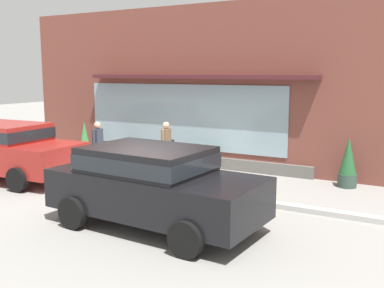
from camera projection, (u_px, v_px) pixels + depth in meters
The scene contains 12 objects.
ground_plane at pixel (143, 185), 12.33m from camera, with size 60.00×60.00×0.00m, color gray.
curb_strip at pixel (139, 184), 12.15m from camera, with size 14.00×0.24×0.12m, color #B2B2AD.
storefront at pixel (199, 88), 14.68m from camera, with size 14.00×0.81×5.19m.
fire_hydrant at pixel (137, 158), 13.72m from camera, with size 0.41×0.37×0.91m.
pedestrian_with_handbag at pixel (167, 143), 13.83m from camera, with size 0.23×0.67×1.56m.
pedestrian_passerby at pixel (98, 144), 13.62m from camera, with size 0.21×0.47×1.59m.
parked_car_black at pixel (153, 182), 8.88m from camera, with size 4.38×2.26×1.60m.
parked_car_red at pixel (6, 147), 12.94m from camera, with size 4.48×2.24×1.61m.
potted_plant_near_hydrant at pixel (126, 150), 15.44m from camera, with size 0.44×0.44×0.77m.
potted_plant_window_left at pixel (85, 140), 16.31m from camera, with size 0.42×0.42×1.30m.
potted_plant_trailing_edge at pixel (201, 156), 13.97m from camera, with size 0.53×0.53×0.86m.
potted_plant_corner_tall at pixel (348, 163), 12.02m from camera, with size 0.50×0.50×1.36m.
Camera 1 is at (7.06, -9.80, 3.06)m, focal length 42.14 mm.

